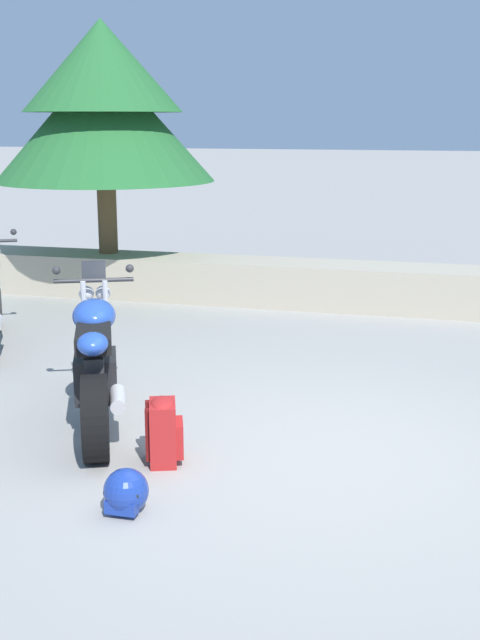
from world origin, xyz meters
name	(u,v)px	position (x,y,z in m)	size (l,w,h in m)	color
ground_plane	(311,452)	(0.00, 0.00, 0.00)	(120.00, 120.00, 0.00)	gray
stone_wall	(377,287)	(0.00, 4.80, 0.28)	(36.00, 0.80, 0.55)	#A89E89
motorcycle_blue_centre	(96,364)	(-1.74, 0.18, 0.49)	(1.06, 1.95, 1.18)	black
rider_backpack	(164,430)	(-0.97, -0.43, 0.24)	(0.32, 0.34, 0.47)	#A31E1E
rider_helmet	(125,492)	(-0.94, -1.21, 0.14)	(0.28, 0.28, 0.28)	navy
pine_tree_far_left	(103,105)	(-3.70, 4.93, 2.52)	(2.93, 2.93, 3.06)	brown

